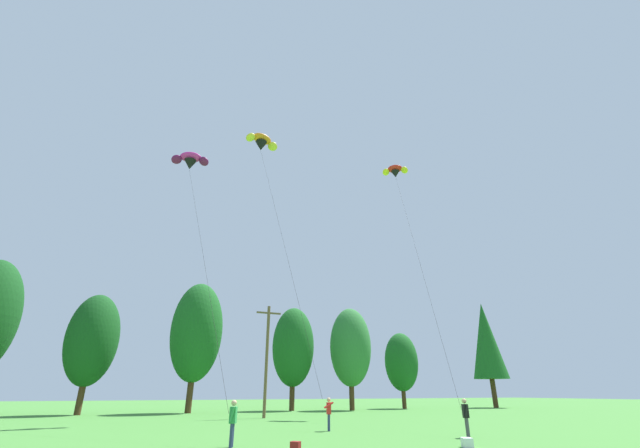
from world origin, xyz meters
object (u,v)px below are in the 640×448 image
Objects in this scene: utility_pole at (267,356)px; parafoil_kite_high_magenta at (190,161)px; kite_flyer_mid at (329,411)px; parafoil_kite_mid_orange at (262,142)px; kite_flyer_near at (233,419)px; parafoil_kite_far_red_yellow at (395,171)px; kite_flyer_far at (466,415)px; picnic_cooler at (467,443)px; backpack at (295,448)px.

utility_pole is 0.42× the size of parafoil_kite_high_magenta.
kite_flyer_mid is 0.07× the size of parafoil_kite_mid_orange.
kite_flyer_near is at bearing -83.95° from parafoil_kite_high_magenta.
kite_flyer_mid is at bearing -140.58° from parafoil_kite_far_red_yellow.
parafoil_kite_high_magenta reaches higher than kite_flyer_near.
parafoil_kite_high_magenta reaches higher than kite_flyer_far.
parafoil_kite_high_magenta is (-8.40, -0.61, 16.94)m from utility_pole.
utility_pole reaches higher than kite_flyer_near.
parafoil_kite_far_red_yellow is at bearing 38.71° from kite_flyer_near.
parafoil_kite_far_red_yellow is (20.47, 16.40, 24.45)m from kite_flyer_near.
kite_flyer_mid is 30.44m from parafoil_kite_far_red_yellow.
parafoil_kite_high_magenta is (-1.81, 17.07, 20.75)m from kite_flyer_near.
picnic_cooler is (3.86, -19.63, -24.60)m from parafoil_kite_mid_orange.
utility_pole reaches higher than kite_flyer_mid.
kite_flyer_near reaches higher than picnic_cooler.
picnic_cooler is (10.17, -20.74, -21.57)m from parafoil_kite_high_magenta.
backpack is at bearing -134.55° from parafoil_kite_far_red_yellow.
parafoil_kite_far_red_yellow is at bearing -88.77° from backpack.
picnic_cooler is at bearing -85.26° from utility_pole.
kite_flyer_far is at bearing -16.95° from picnic_cooler.
parafoil_kite_far_red_yellow is at bearing -5.26° from utility_pole.
utility_pole is at bearing 39.63° from parafoil_kite_mid_orange.
kite_flyer_far is (10.96, -0.88, 0.00)m from kite_flyer_near.
parafoil_kite_mid_orange is at bearing -53.00° from backpack.
parafoil_kite_far_red_yellow reaches higher than parafoil_kite_mid_orange.
kite_flyer_mid is at bearing -80.05° from parafoil_kite_mid_orange.
kite_flyer_near reaches higher than backpack.
kite_flyer_mid is at bearing -90.64° from utility_pole.
backpack is at bearing -103.69° from utility_pole.
parafoil_kite_mid_orange is (-2.09, -1.73, 19.98)m from utility_pole.
kite_flyer_mid and kite_flyer_far have the same top height.
utility_pole is at bearing 174.74° from parafoil_kite_far_red_yellow.
utility_pole is 18.92m from parafoil_kite_high_magenta.
kite_flyer_near is 35.86m from parafoil_kite_far_red_yellow.
parafoil_kite_far_red_yellow is at bearing -1.71° from parafoil_kite_high_magenta.
utility_pole is 20.16m from parafoil_kite_mid_orange.
parafoil_kite_mid_orange reaches higher than picnic_cooler.
backpack is (-18.85, -19.15, -25.23)m from parafoil_kite_far_red_yellow.
kite_flyer_near is 1.00× the size of kite_flyer_mid.
parafoil_kite_mid_orange reaches higher than kite_flyer_far.
utility_pole is 5.37× the size of kite_flyer_far.
picnic_cooler is (1.91, -8.55, -0.83)m from kite_flyer_mid.
parafoil_kite_mid_orange is 31.71m from picnic_cooler.
kite_flyer_near is 1.00× the size of kite_flyer_far.
parafoil_kite_high_magenta is at bearing 124.11° from kite_flyer_mid.
parafoil_kite_far_red_yellow is (22.28, -0.66, 3.69)m from parafoil_kite_high_magenta.
kite_flyer_far is at bearing -122.95° from backpack.
parafoil_kite_far_red_yellow reaches higher than picnic_cooler.
kite_flyer_mid is 1.00× the size of kite_flyer_far.
kite_flyer_near is 8.08m from kite_flyer_mid.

